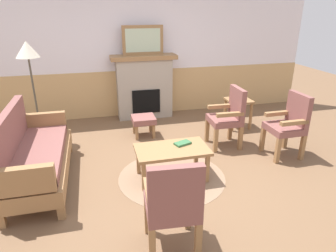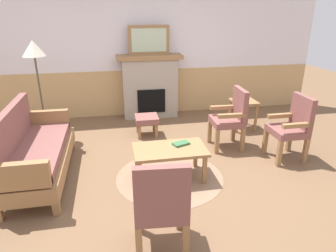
# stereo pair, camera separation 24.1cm
# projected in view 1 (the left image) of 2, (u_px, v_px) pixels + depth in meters

# --- Properties ---
(ground_plane) EXTENTS (14.00, 14.00, 0.00)m
(ground_plane) POSITION_uv_depth(u_px,v_px,m) (174.00, 171.00, 4.29)
(ground_plane) COLOR brown
(wall_back) EXTENTS (7.20, 0.14, 2.70)m
(wall_back) POSITION_uv_depth(u_px,v_px,m) (141.00, 52.00, 6.14)
(wall_back) COLOR white
(wall_back) RESTS_ON ground_plane
(fireplace) EXTENTS (1.30, 0.44, 1.28)m
(fireplace) POSITION_uv_depth(u_px,v_px,m) (144.00, 86.00, 6.16)
(fireplace) COLOR #A39989
(fireplace) RESTS_ON ground_plane
(framed_picture) EXTENTS (0.80, 0.04, 0.56)m
(framed_picture) POSITION_uv_depth(u_px,v_px,m) (143.00, 40.00, 5.82)
(framed_picture) COLOR olive
(framed_picture) RESTS_ON fireplace
(couch) EXTENTS (0.70, 1.80, 0.98)m
(couch) POSITION_uv_depth(u_px,v_px,m) (34.00, 155.00, 3.87)
(couch) COLOR olive
(couch) RESTS_ON ground_plane
(coffee_table) EXTENTS (0.96, 0.56, 0.44)m
(coffee_table) POSITION_uv_depth(u_px,v_px,m) (172.00, 152.00, 3.99)
(coffee_table) COLOR olive
(coffee_table) RESTS_ON ground_plane
(round_rug) EXTENTS (1.46, 1.46, 0.01)m
(round_rug) POSITION_uv_depth(u_px,v_px,m) (172.00, 177.00, 4.13)
(round_rug) COLOR #896B51
(round_rug) RESTS_ON ground_plane
(book_on_table) EXTENTS (0.25, 0.19, 0.03)m
(book_on_table) POSITION_uv_depth(u_px,v_px,m) (183.00, 143.00, 4.07)
(book_on_table) COLOR #33663D
(book_on_table) RESTS_ON coffee_table
(footstool) EXTENTS (0.40, 0.40, 0.36)m
(footstool) POSITION_uv_depth(u_px,v_px,m) (144.00, 121.00, 5.35)
(footstool) COLOR olive
(footstool) RESTS_ON ground_plane
(armchair_near_fireplace) EXTENTS (0.49, 0.49, 0.98)m
(armchair_near_fireplace) POSITION_uv_depth(u_px,v_px,m) (289.00, 122.00, 4.57)
(armchair_near_fireplace) COLOR olive
(armchair_near_fireplace) RESTS_ON ground_plane
(armchair_by_window_left) EXTENTS (0.50, 0.50, 0.98)m
(armchair_by_window_left) POSITION_uv_depth(u_px,v_px,m) (229.00, 115.00, 4.89)
(armchair_by_window_left) COLOR olive
(armchair_by_window_left) RESTS_ON ground_plane
(armchair_front_left) EXTENTS (0.52, 0.52, 0.98)m
(armchair_front_left) POSITION_uv_depth(u_px,v_px,m) (173.00, 203.00, 2.71)
(armchair_front_left) COLOR olive
(armchair_front_left) RESTS_ON ground_plane
(side_table) EXTENTS (0.44, 0.44, 0.55)m
(side_table) POSITION_uv_depth(u_px,v_px,m) (238.00, 105.00, 5.69)
(side_table) COLOR olive
(side_table) RESTS_ON ground_plane
(floor_lamp_by_couch) EXTENTS (0.36, 0.36, 1.68)m
(floor_lamp_by_couch) POSITION_uv_depth(u_px,v_px,m) (28.00, 56.00, 4.70)
(floor_lamp_by_couch) COLOR #332D28
(floor_lamp_by_couch) RESTS_ON ground_plane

